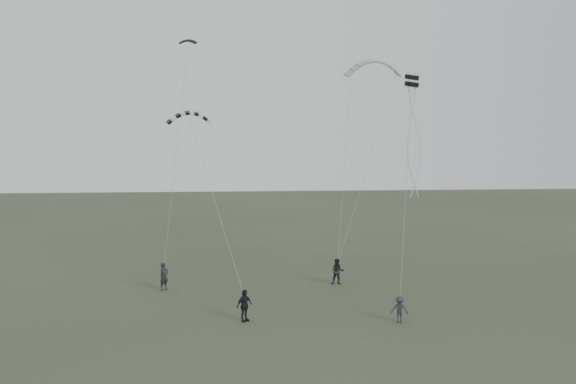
{
  "coord_description": "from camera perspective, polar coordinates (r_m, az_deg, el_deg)",
  "views": [
    {
      "loc": [
        -1.9,
        -31.37,
        10.77
      ],
      "look_at": [
        0.84,
        5.78,
        6.75
      ],
      "focal_mm": 35.0,
      "sensor_mm": 36.0,
      "label": 1
    }
  ],
  "objects": [
    {
      "name": "flyer_far",
      "position": [
        32.97,
        11.27,
        -11.62
      ],
      "size": [
        1.12,
        0.85,
        1.54
      ],
      "primitive_type": "imported",
      "rotation": [
        0.0,
        0.0,
        -0.31
      ],
      "color": "#2C2B31",
      "rests_on": "ground"
    },
    {
      "name": "kite_box",
      "position": [
        37.19,
        12.47,
        10.97
      ],
      "size": [
        0.96,
        1.0,
        0.84
      ],
      "primitive_type": null,
      "rotation": [
        0.22,
        0.0,
        0.6
      ],
      "color": "black",
      "rests_on": "flyer_far"
    },
    {
      "name": "flyer_right",
      "position": [
        40.18,
        5.06,
        -8.04
      ],
      "size": [
        0.99,
        0.82,
        1.85
      ],
      "primitive_type": "imported",
      "rotation": [
        0.0,
        0.0,
        -0.13
      ],
      "color": "black",
      "rests_on": "ground"
    },
    {
      "name": "kite_dark_small",
      "position": [
        45.3,
        -10.15,
        14.91
      ],
      "size": [
        1.41,
        0.75,
        0.59
      ],
      "primitive_type": null,
      "rotation": [
        0.4,
        0.0,
        -0.16
      ],
      "color": "black",
      "rests_on": "flyer_left"
    },
    {
      "name": "kite_striped",
      "position": [
        34.52,
        -9.98,
        7.92
      ],
      "size": [
        2.78,
        1.32,
        1.19
      ],
      "primitive_type": null,
      "rotation": [
        0.2,
        0.0,
        0.17
      ],
      "color": "black",
      "rests_on": "flyer_center"
    },
    {
      "name": "kite_pale_large",
      "position": [
        46.69,
        8.7,
        13.0
      ],
      "size": [
        4.59,
        1.55,
        2.04
      ],
      "primitive_type": null,
      "rotation": [
        0.28,
        0.0,
        0.01
      ],
      "color": "#A6A7AA",
      "rests_on": "flyer_right"
    },
    {
      "name": "flyer_center",
      "position": [
        32.63,
        -4.46,
        -11.42
      ],
      "size": [
        1.11,
        1.06,
        1.85
      ],
      "primitive_type": "imported",
      "rotation": [
        0.0,
        0.0,
        0.73
      ],
      "color": "black",
      "rests_on": "ground"
    },
    {
      "name": "ground",
      "position": [
        33.23,
        -0.73,
        -12.76
      ],
      "size": [
        140.0,
        140.0,
        0.0
      ],
      "primitive_type": "plane",
      "color": "#303B28",
      "rests_on": "ground"
    },
    {
      "name": "flyer_left",
      "position": [
        39.54,
        -12.49,
        -8.36
      ],
      "size": [
        0.8,
        0.83,
        1.91
      ],
      "primitive_type": "imported",
      "rotation": [
        0.0,
        0.0,
        0.86
      ],
      "color": "black",
      "rests_on": "ground"
    }
  ]
}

